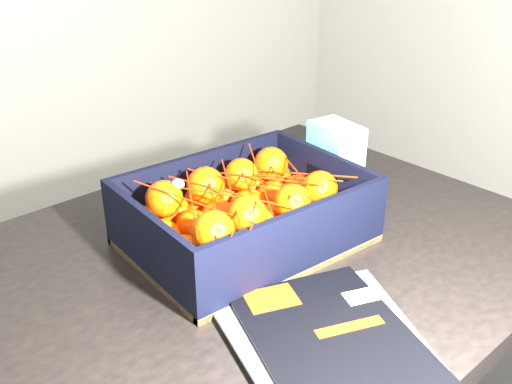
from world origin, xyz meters
TOP-DOWN VIEW (x-y plane):
  - table at (0.17, 0.31)m, footprint 1.26×0.89m
  - magazine_stack at (0.18, 0.07)m, footprint 0.33×0.34m
  - produce_crate at (0.26, 0.36)m, footprint 0.39×0.29m
  - clementine_heap at (0.26, 0.36)m, footprint 0.37×0.27m
  - mesh_net at (0.25, 0.35)m, footprint 0.32×0.26m
  - retail_carton at (0.51, 0.39)m, footprint 0.08×0.11m

SIDE VIEW (x-z plane):
  - table at x=0.17m, z-range 0.28..1.03m
  - magazine_stack at x=0.18m, z-range 0.75..0.77m
  - produce_crate at x=0.26m, z-range 0.73..0.85m
  - clementine_heap at x=0.26m, z-range 0.75..0.87m
  - retail_carton at x=0.51m, z-range 0.75..0.90m
  - mesh_net at x=0.25m, z-range 0.82..0.90m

